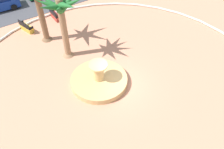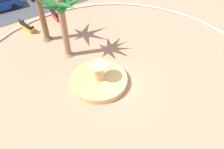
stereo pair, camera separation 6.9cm
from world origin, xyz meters
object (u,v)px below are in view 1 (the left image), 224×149
Objects in this scene: palm_tree_by_curb at (61,12)px; palm_tree_mid_plaza at (37,1)px; bench_north at (55,16)px; bench_southeast at (27,28)px; fountain at (99,80)px.

palm_tree_mid_plaza is (-0.68, 2.98, -0.20)m from palm_tree_by_curb.
bench_southeast is (-3.08, -0.40, 0.00)m from bench_north.
palm_tree_by_curb reaches higher than fountain.
palm_tree_mid_plaza reaches higher than bench_north.
bench_north is (1.39, 5.70, -3.69)m from palm_tree_by_curb.
palm_tree_by_curb is 3.22× the size of bench_southeast.
palm_tree_mid_plaza is 3.35× the size of bench_north.
palm_tree_mid_plaza is at bearing -66.69° from bench_southeast.
bench_north is at bearing 84.89° from fountain.
fountain is 9.87m from bench_north.
bench_north is (2.08, 2.72, -3.49)m from palm_tree_mid_plaza.
palm_tree_by_curb reaches higher than bench_southeast.
bench_north is 3.10m from bench_southeast.
bench_southeast is (-1.00, 2.32, -3.49)m from palm_tree_mid_plaza.
bench_southeast is (-2.20, 9.43, 0.06)m from fountain.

